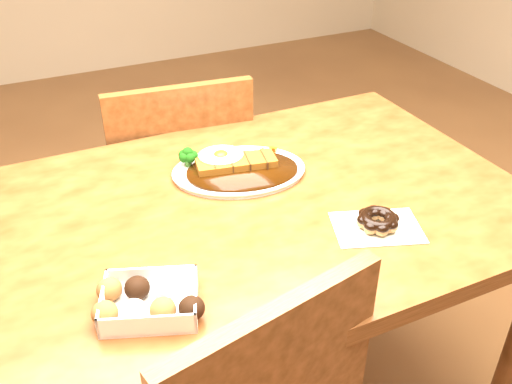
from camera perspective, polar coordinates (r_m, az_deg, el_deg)
name	(u,v)px	position (r m, az deg, el deg)	size (l,w,h in m)	color
table	(252,240)	(1.28, -0.43, -4.84)	(1.20, 0.80, 0.75)	#47250E
chair_far	(179,190)	(1.80, -7.75, 0.19)	(0.46, 0.46, 0.87)	#47250E
katsu_curry_plate	(236,168)	(1.33, -1.97, 2.45)	(0.35, 0.29, 0.06)	white
donut_box	(147,300)	(0.98, -10.81, -10.60)	(0.19, 0.17, 0.04)	white
pon_de_ring	(378,221)	(1.17, 12.08, -2.85)	(0.21, 0.17, 0.03)	silver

